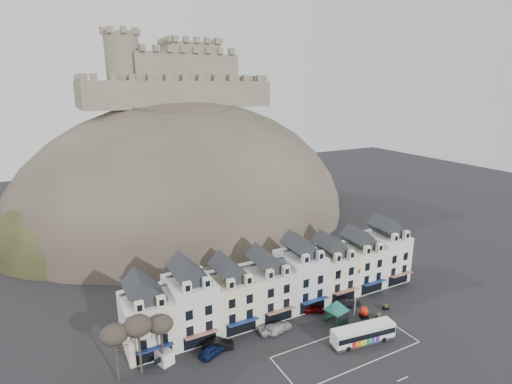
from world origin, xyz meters
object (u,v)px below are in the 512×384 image
at_px(white_van, 161,354).
at_px(car_navy, 213,350).
at_px(bus_shelter, 337,305).
at_px(flagpole, 356,289).
at_px(car_silver, 272,329).
at_px(red_buoy, 364,312).
at_px(car_white, 280,327).
at_px(car_charcoal, 347,302).
at_px(car_maroon, 313,308).
at_px(bus, 363,333).
at_px(car_black, 218,344).

bearing_deg(white_van, car_navy, -38.17).
xyz_separation_m(bus_shelter, flagpole, (4.16, 0.14, 1.77)).
relative_size(bus_shelter, flagpole, 0.73).
height_order(car_navy, car_silver, car_navy).
bearing_deg(red_buoy, car_white, 166.91).
bearing_deg(car_charcoal, flagpole, 176.75).
bearing_deg(car_navy, car_white, -108.27).
height_order(red_buoy, car_maroon, red_buoy).
xyz_separation_m(car_silver, car_charcoal, (15.58, 0.42, 0.14)).
height_order(car_silver, car_maroon, car_maroon).
bearing_deg(car_silver, bus_shelter, -100.54).
height_order(white_van, car_white, white_van).
relative_size(car_silver, car_maroon, 1.08).
bearing_deg(flagpole, bus, -122.34).
relative_size(bus, car_silver, 2.29).
distance_m(flagpole, car_silver, 15.57).
bearing_deg(car_white, car_maroon, -86.12).
bearing_deg(bus, car_silver, 148.91).
bearing_deg(car_navy, flagpole, -114.40).
xyz_separation_m(bus_shelter, white_van, (-27.94, 4.41, -2.19)).
xyz_separation_m(car_black, car_maroon, (18.28, 1.50, -0.05)).
relative_size(bus, red_buoy, 5.36).
height_order(flagpole, car_silver, flagpole).
relative_size(flagpole, car_navy, 1.93).
height_order(bus, car_charcoal, bus).
xyz_separation_m(bus_shelter, red_buoy, (5.15, -1.05, -2.17)).
xyz_separation_m(flagpole, car_maroon, (-5.68, 4.26, -4.22)).
distance_m(bus, car_black, 21.96).
distance_m(car_silver, car_maroon, 9.26).
bearing_deg(flagpole, car_white, 170.82).
bearing_deg(bus, car_black, 163.53).
bearing_deg(bus_shelter, flagpole, -9.48).
bearing_deg(red_buoy, car_maroon, 140.73).
xyz_separation_m(white_van, car_charcoal, (32.92, -1.38, -0.19)).
xyz_separation_m(red_buoy, car_charcoal, (-0.17, 4.07, -0.21)).
height_order(bus_shelter, car_silver, bus_shelter).
distance_m(red_buoy, car_white, 14.94).
xyz_separation_m(bus_shelter, car_navy, (-21.00, 1.91, -2.39)).
relative_size(car_navy, car_charcoal, 0.94).
height_order(red_buoy, car_white, red_buoy).
bearing_deg(car_black, bus_shelter, -73.53).
height_order(car_maroon, car_charcoal, car_charcoal).
bearing_deg(car_maroon, car_white, 127.91).
bearing_deg(car_white, car_navy, 81.26).
bearing_deg(bus_shelter, red_buoy, -22.95).
relative_size(white_van, car_black, 0.98).
distance_m(red_buoy, flagpole, 4.24).
xyz_separation_m(red_buoy, car_navy, (-26.15, 2.95, -0.22)).
xyz_separation_m(car_silver, car_white, (1.20, -0.27, 0.02)).
bearing_deg(bus_shelter, white_van, 159.58).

